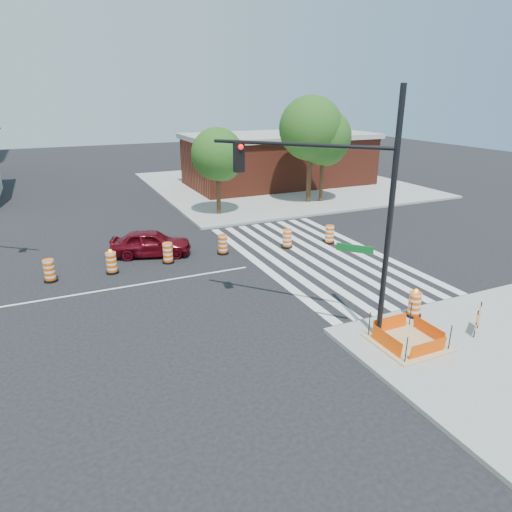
{
  "coord_description": "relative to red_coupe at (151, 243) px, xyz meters",
  "views": [
    {
      "loc": [
        -1.08,
        -19.04,
        8.01
      ],
      "look_at": [
        6.52,
        -2.27,
        1.4
      ],
      "focal_mm": 32.0,
      "sensor_mm": 36.0,
      "label": 1
    }
  ],
  "objects": [
    {
      "name": "ground",
      "position": [
        -3.21,
        -3.6,
        -0.69
      ],
      "size": [
        120.0,
        120.0,
        0.0
      ],
      "primitive_type": "plane",
      "color": "black",
      "rests_on": "ground"
    },
    {
      "name": "sidewalk_ne",
      "position": [
        14.79,
        14.4,
        -0.62
      ],
      "size": [
        22.0,
        22.0,
        0.15
      ],
      "primitive_type": "cube",
      "color": "gray",
      "rests_on": "ground"
    },
    {
      "name": "crosswalk_east",
      "position": [
        7.74,
        -3.6,
        -0.69
      ],
      "size": [
        6.75,
        13.5,
        0.01
      ],
      "color": "silver",
      "rests_on": "ground"
    },
    {
      "name": "lane_centerline",
      "position": [
        -3.21,
        -3.6,
        -0.69
      ],
      "size": [
        14.0,
        0.12,
        0.01
      ],
      "primitive_type": "cube",
      "color": "silver",
      "rests_on": "ground"
    },
    {
      "name": "excavation_pit",
      "position": [
        5.79,
        -12.6,
        -0.47
      ],
      "size": [
        2.2,
        2.2,
        0.9
      ],
      "color": "tan",
      "rests_on": "ground"
    },
    {
      "name": "brick_storefront",
      "position": [
        14.79,
        14.4,
        1.62
      ],
      "size": [
        16.5,
        8.5,
        4.6
      ],
      "color": "maroon",
      "rests_on": "ground"
    },
    {
      "name": "red_coupe",
      "position": [
        0.0,
        0.0,
        0.0
      ],
      "size": [
        4.38,
        2.82,
        1.39
      ],
      "primitive_type": "imported",
      "rotation": [
        0.0,
        0.0,
        1.26
      ],
      "color": "#530710",
      "rests_on": "ground"
    },
    {
      "name": "signal_pole_se",
      "position": [
        4.04,
        -10.6,
        4.28
      ],
      "size": [
        4.24,
        4.64,
        8.12
      ],
      "rotation": [
        0.0,
        0.0,
        2.31
      ],
      "color": "black",
      "rests_on": "ground"
    },
    {
      "name": "pit_drum",
      "position": [
        7.36,
        -11.17,
        -0.09
      ],
      "size": [
        0.56,
        0.56,
        1.1
      ],
      "color": "black",
      "rests_on": "ground"
    },
    {
      "name": "barricade",
      "position": [
        8.45,
        -13.04,
        0.01
      ],
      "size": [
        0.75,
        0.5,
        1.01
      ],
      "rotation": [
        0.0,
        0.0,
        0.58
      ],
      "color": "#FB5805",
      "rests_on": "ground"
    },
    {
      "name": "tree_north_c",
      "position": [
        6.06,
        6.31,
        3.28
      ],
      "size": [
        3.48,
        3.48,
        5.92
      ],
      "color": "#382314",
      "rests_on": "ground"
    },
    {
      "name": "tree_north_d",
      "position": [
        13.53,
        6.93,
        4.61
      ],
      "size": [
        4.64,
        4.64,
        7.9
      ],
      "color": "#382314",
      "rests_on": "ground"
    },
    {
      "name": "tree_north_e",
      "position": [
        14.51,
        6.74,
        4.0
      ],
      "size": [
        4.11,
        4.11,
        7.0
      ],
      "color": "#382314",
      "rests_on": "ground"
    },
    {
      "name": "median_drum_3",
      "position": [
        -4.88,
        -1.56,
        -0.21
      ],
      "size": [
        0.6,
        0.6,
        1.02
      ],
      "color": "black",
      "rests_on": "ground"
    },
    {
      "name": "median_drum_4",
      "position": [
        -2.21,
        -1.68,
        -0.2
      ],
      "size": [
        0.6,
        0.6,
        1.18
      ],
      "color": "black",
      "rests_on": "ground"
    },
    {
      "name": "median_drum_5",
      "position": [
        0.53,
        -1.4,
        -0.21
      ],
      "size": [
        0.6,
        0.6,
        1.02
      ],
      "color": "black",
      "rests_on": "ground"
    },
    {
      "name": "median_drum_6",
      "position": [
        3.49,
        -1.26,
        -0.21
      ],
      "size": [
        0.6,
        0.6,
        1.02
      ],
      "color": "black",
      "rests_on": "ground"
    },
    {
      "name": "median_drum_7",
      "position": [
        7.05,
        -1.76,
        -0.21
      ],
      "size": [
        0.6,
        0.6,
        1.02
      ],
      "color": "black",
      "rests_on": "ground"
    },
    {
      "name": "median_drum_8",
      "position": [
        9.59,
        -2.05,
        -0.21
      ],
      "size": [
        0.6,
        0.6,
        1.02
      ],
      "color": "black",
      "rests_on": "ground"
    }
  ]
}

